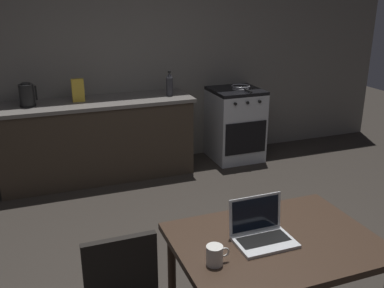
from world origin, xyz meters
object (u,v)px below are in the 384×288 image
(stove_oven, at_px, (235,124))
(bottle, at_px, (169,84))
(frying_pan, at_px, (241,87))
(cereal_box, at_px, (78,90))
(electric_kettle, at_px, (27,95))
(dining_table, at_px, (275,252))
(coffee_mug, at_px, (215,255))
(laptop, at_px, (262,233))

(stove_oven, distance_m, bottle, 1.05)
(frying_pan, xyz_separation_m, cereal_box, (-1.94, 0.05, 0.10))
(frying_pan, bearing_deg, cereal_box, 178.54)
(electric_kettle, height_order, cereal_box, cereal_box)
(frying_pan, bearing_deg, dining_table, -113.11)
(dining_table, relative_size, coffee_mug, 8.97)
(bottle, xyz_separation_m, cereal_box, (-1.01, 0.07, -0.01))
(dining_table, xyz_separation_m, frying_pan, (1.25, 2.92, 0.27))
(stove_oven, bearing_deg, laptop, -113.56)
(stove_oven, distance_m, electric_kettle, 2.48)
(stove_oven, distance_m, frying_pan, 0.48)
(stove_oven, bearing_deg, cereal_box, 179.32)
(bottle, bearing_deg, coffee_mug, -103.70)
(bottle, bearing_deg, electric_kettle, 178.13)
(stove_oven, distance_m, dining_table, 3.19)
(dining_table, bearing_deg, frying_pan, 66.89)
(dining_table, distance_m, frying_pan, 3.19)
(electric_kettle, xyz_separation_m, coffee_mug, (0.81, -3.04, -0.23))
(laptop, height_order, coffee_mug, laptop)
(laptop, height_order, frying_pan, laptop)
(stove_oven, height_order, electric_kettle, electric_kettle)
(bottle, distance_m, frying_pan, 0.93)
(frying_pan, bearing_deg, coffee_mug, -118.82)
(stove_oven, xyz_separation_m, laptop, (-1.27, -2.92, 0.33))
(stove_oven, height_order, bottle, bottle)
(laptop, xyz_separation_m, bottle, (0.40, 2.87, 0.25))
(laptop, xyz_separation_m, electric_kettle, (-1.14, 2.92, 0.23))
(bottle, height_order, coffee_mug, bottle)
(dining_table, distance_m, cereal_box, 3.07)
(electric_kettle, height_order, bottle, bottle)
(dining_table, bearing_deg, stove_oven, 67.95)
(laptop, bearing_deg, dining_table, -22.44)
(coffee_mug, distance_m, cereal_box, 3.08)
(coffee_mug, bearing_deg, stove_oven, 62.16)
(laptop, relative_size, electric_kettle, 1.30)
(stove_oven, distance_m, laptop, 3.20)
(stove_oven, relative_size, bottle, 3.16)
(frying_pan, bearing_deg, electric_kettle, 179.31)
(cereal_box, bearing_deg, stove_oven, -0.68)
(stove_oven, relative_size, frying_pan, 2.23)
(cereal_box, bearing_deg, electric_kettle, -177.80)
(stove_oven, height_order, laptop, laptop)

